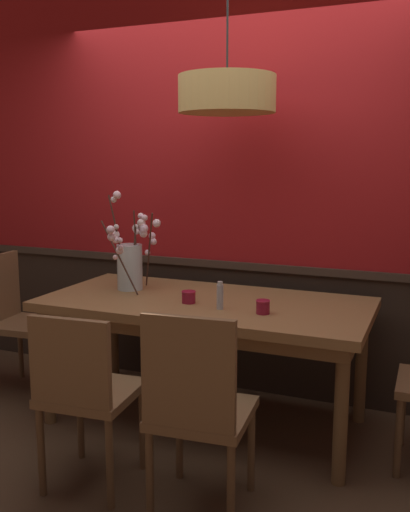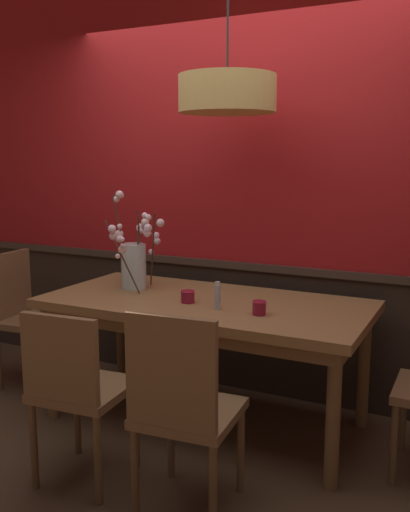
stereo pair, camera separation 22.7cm
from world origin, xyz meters
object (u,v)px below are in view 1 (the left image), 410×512
(candle_holder_nearer_edge, at_px, (189,297))
(condiment_bottle, at_px, (220,296))
(chair_far_side_left, at_px, (212,300))
(candle_holder_nearer_center, at_px, (263,307))
(chair_head_west_end, at_px, (15,314))
(vase_with_blossoms, at_px, (131,261))
(pendant_lamp, at_px, (227,94))
(chair_near_side_right, at_px, (197,404))
(chair_far_side_right, at_px, (285,309))
(dining_table, at_px, (205,314))
(chair_near_side_left, at_px, (85,389))

(candle_holder_nearer_edge, distance_m, condiment_bottle, 0.23)
(chair_far_side_left, height_order, candle_holder_nearer_center, chair_far_side_left)
(condiment_bottle, bearing_deg, chair_far_side_left, 114.06)
(chair_head_west_end, height_order, condiment_bottle, chair_head_west_end)
(vase_with_blossoms, relative_size, pendant_lamp, 0.63)
(chair_far_side_left, bearing_deg, candle_holder_nearer_edge, -75.75)
(candle_holder_nearer_center, bearing_deg, candle_holder_nearer_edge, 172.62)
(chair_near_side_right, bearing_deg, chair_far_side_right, 92.24)
(chair_far_side_left, height_order, chair_far_side_right, chair_far_side_left)
(chair_near_side_right, bearing_deg, pendant_lamp, 103.13)
(dining_table, height_order, chair_near_side_left, chair_near_side_left)
(candle_holder_nearer_edge, height_order, pendant_lamp, pendant_lamp)
(chair_head_west_end, xyz_separation_m, chair_near_side_left, (1.17, -0.87, -0.02))
(chair_far_side_right, distance_m, condiment_bottle, 1.11)
(chair_head_west_end, height_order, candle_holder_nearer_edge, chair_head_west_end)
(pendant_lamp, bearing_deg, dining_table, -148.39)
(chair_near_side_left, xyz_separation_m, pendant_lamp, (0.36, 0.95, 1.44))
(chair_far_side_left, xyz_separation_m, chair_near_side_right, (0.64, -1.77, -0.00))
(candle_holder_nearer_center, height_order, condiment_bottle, condiment_bottle)
(dining_table, relative_size, chair_far_side_right, 2.13)
(chair_near_side_left, relative_size, vase_with_blossoms, 1.40)
(chair_far_side_right, bearing_deg, chair_near_side_right, -87.76)
(chair_far_side_right, height_order, condiment_bottle, condiment_bottle)
(dining_table, height_order, candle_holder_nearer_center, candle_holder_nearer_center)
(chair_head_west_end, bearing_deg, chair_near_side_left, -36.70)
(chair_near_side_right, height_order, vase_with_blossoms, vase_with_blossoms)
(chair_near_side_right, height_order, chair_far_side_right, chair_near_side_right)
(chair_near_side_left, height_order, candle_holder_nearer_center, chair_near_side_left)
(chair_far_side_right, distance_m, candle_holder_nearer_edge, 1.09)
(chair_near_side_left, bearing_deg, chair_far_side_left, 91.92)
(candle_holder_nearer_center, xyz_separation_m, pendant_lamp, (-0.30, 0.23, 1.15))
(condiment_bottle, bearing_deg, chair_far_side_right, 84.61)
(candle_holder_nearer_edge, distance_m, pendant_lamp, 1.17)
(dining_table, relative_size, candle_holder_nearer_edge, 22.81)
(candle_holder_nearer_edge, bearing_deg, dining_table, 60.70)
(chair_far_side_left, xyz_separation_m, candle_holder_nearer_edge, (0.25, -1.00, 0.27))
(chair_head_west_end, relative_size, condiment_bottle, 6.05)
(chair_head_west_end, distance_m, condiment_bottle, 1.61)
(condiment_bottle, bearing_deg, chair_near_side_left, -119.48)
(candle_holder_nearer_edge, bearing_deg, chair_head_west_end, 176.37)
(dining_table, height_order, chair_near_side_right, chair_near_side_right)
(chair_head_west_end, distance_m, chair_near_side_right, 1.94)
(dining_table, bearing_deg, vase_with_blossoms, 172.68)
(candle_holder_nearer_center, bearing_deg, chair_far_side_right, 98.06)
(chair_far_side_left, relative_size, vase_with_blossoms, 1.47)
(chair_head_west_end, height_order, candle_holder_nearer_center, chair_head_west_end)
(candle_holder_nearer_edge, height_order, condiment_bottle, condiment_bottle)
(condiment_bottle, bearing_deg, dining_table, 134.21)
(dining_table, height_order, condiment_bottle, condiment_bottle)
(candle_holder_nearer_center, xyz_separation_m, condiment_bottle, (-0.25, 0.00, 0.04))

